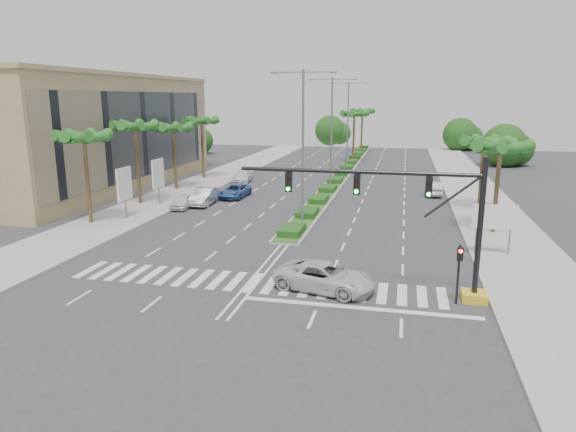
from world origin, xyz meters
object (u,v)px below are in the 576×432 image
at_px(car_parked_d, 242,176).
at_px(car_parked_c, 235,191).
at_px(car_parked_a, 183,201).
at_px(car_parked_b, 204,196).
at_px(car_right, 434,188).
at_px(car_crossing, 325,277).

bearing_deg(car_parked_d, car_parked_c, -83.54).
relative_size(car_parked_a, car_parked_d, 0.79).
xyz_separation_m(car_parked_c, car_parked_d, (-2.23, 9.45, 0.03)).
distance_m(car_parked_c, car_parked_d, 9.71).
distance_m(car_parked_b, car_parked_c, 4.28).
bearing_deg(car_parked_a, car_right, 22.51).
xyz_separation_m(car_parked_b, car_crossing, (14.48, -19.47, -0.04)).
bearing_deg(car_parked_d, car_parked_b, -94.69).
height_order(car_parked_b, car_right, car_parked_b).
height_order(car_parked_c, car_parked_d, car_parked_d).
bearing_deg(car_parked_d, car_parked_a, -99.83).
height_order(car_crossing, car_right, car_crossing).
xyz_separation_m(car_parked_b, car_right, (21.43, 9.74, -0.05)).
height_order(car_parked_a, car_parked_c, car_parked_c).
height_order(car_parked_b, car_crossing, car_parked_b).
bearing_deg(car_right, car_parked_d, -8.99).
relative_size(car_parked_a, car_right, 0.85).
xyz_separation_m(car_parked_a, car_right, (22.74, 11.75, 0.09)).
xyz_separation_m(car_parked_a, car_crossing, (15.79, -17.46, 0.10)).
distance_m(car_parked_b, car_crossing, 24.27).
bearing_deg(car_parked_d, car_right, -16.21).
bearing_deg(car_crossing, car_parked_d, 39.14).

